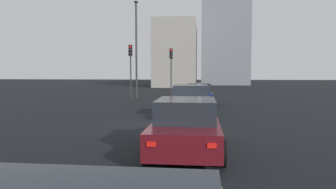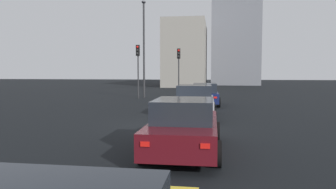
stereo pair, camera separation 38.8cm
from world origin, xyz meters
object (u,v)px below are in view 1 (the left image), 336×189
(car_silver_left_second, at_px, (191,102))
(traffic_light_near_left, at_px, (130,60))
(traffic_light_near_right, at_px, (171,62))
(car_navy_left_lead, at_px, (199,94))
(street_lamp_kerbside, at_px, (136,42))
(car_maroon_left_third, at_px, (186,126))

(car_silver_left_second, bearing_deg, traffic_light_near_left, 25.82)
(traffic_light_near_right, bearing_deg, traffic_light_near_left, -51.98)
(car_silver_left_second, xyz_separation_m, traffic_light_near_right, (13.15, 2.21, 2.34))
(car_navy_left_lead, relative_size, car_silver_left_second, 1.00)
(car_silver_left_second, relative_size, traffic_light_near_right, 1.03)
(car_navy_left_lead, distance_m, traffic_light_near_right, 7.89)
(car_navy_left_lead, relative_size, traffic_light_near_right, 1.03)
(traffic_light_near_right, relative_size, street_lamp_kerbside, 0.52)
(car_maroon_left_third, bearing_deg, traffic_light_near_right, 6.74)
(car_silver_left_second, height_order, traffic_light_near_left, traffic_light_near_left)
(car_silver_left_second, relative_size, car_maroon_left_third, 0.97)
(car_navy_left_lead, xyz_separation_m, car_silver_left_second, (-6.08, 0.33, 0.05))
(traffic_light_near_left, distance_m, street_lamp_kerbside, 1.99)
(car_silver_left_second, bearing_deg, car_maroon_left_third, 179.98)
(car_navy_left_lead, bearing_deg, street_lamp_kerbside, 41.58)
(traffic_light_near_right, bearing_deg, car_navy_left_lead, 19.38)
(car_navy_left_lead, height_order, car_silver_left_second, car_silver_left_second)
(car_navy_left_lead, bearing_deg, traffic_light_near_left, 49.19)
(car_navy_left_lead, distance_m, car_maroon_left_third, 12.99)
(car_navy_left_lead, xyz_separation_m, traffic_light_near_right, (7.07, 2.54, 2.39))
(street_lamp_kerbside, bearing_deg, traffic_light_near_left, 165.77)
(car_silver_left_second, height_order, car_maroon_left_third, car_silver_left_second)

